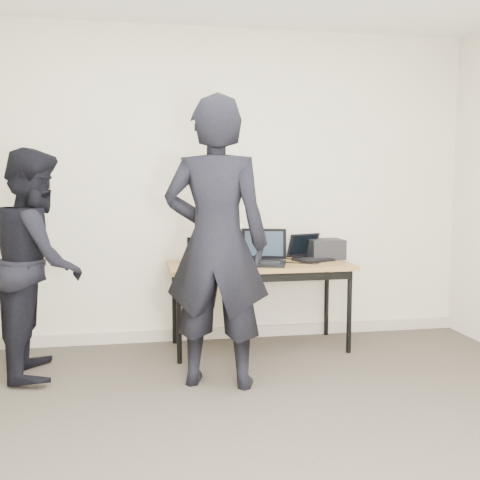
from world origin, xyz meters
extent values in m
cube|color=#423B32|center=(0.00, 0.00, -0.03)|extent=(4.50, 4.50, 0.05)
cube|color=beige|center=(0.00, 2.27, 1.35)|extent=(4.50, 0.05, 2.70)
cube|color=olive|center=(0.32, 1.91, 0.70)|extent=(1.51, 0.68, 0.03)
cylinder|color=black|center=(-0.37, 1.63, 0.34)|extent=(0.04, 0.04, 0.68)
cylinder|color=black|center=(1.01, 1.66, 0.34)|extent=(0.04, 0.04, 0.68)
cylinder|color=black|center=(-0.38, 2.16, 0.34)|extent=(0.04, 0.04, 0.68)
cylinder|color=black|center=(1.00, 2.19, 0.34)|extent=(0.04, 0.04, 0.68)
cube|color=black|center=(0.32, 1.63, 0.64)|extent=(1.40, 0.05, 0.06)
cube|color=beige|center=(-0.15, 1.83, 0.74)|extent=(0.30, 0.25, 0.03)
cube|color=beige|center=(-0.15, 1.80, 0.76)|extent=(0.24, 0.14, 0.01)
cube|color=beige|center=(-0.15, 1.98, 0.86)|extent=(0.30, 0.05, 0.21)
cube|color=black|center=(-0.15, 1.97, 0.86)|extent=(0.26, 0.03, 0.17)
cube|color=beige|center=(-0.15, 1.96, 0.75)|extent=(0.27, 0.02, 0.02)
cube|color=black|center=(0.32, 1.81, 0.73)|extent=(0.44, 0.38, 0.02)
cube|color=black|center=(0.31, 1.78, 0.75)|extent=(0.34, 0.24, 0.01)
cube|color=black|center=(0.37, 1.98, 0.87)|extent=(0.38, 0.19, 0.26)
cube|color=#26333F|center=(0.37, 1.97, 0.88)|extent=(0.32, 0.15, 0.21)
cube|color=black|center=(0.36, 1.94, 0.74)|extent=(0.32, 0.12, 0.02)
cube|color=black|center=(0.80, 1.98, 0.73)|extent=(0.36, 0.32, 0.02)
cube|color=black|center=(0.81, 1.95, 0.74)|extent=(0.28, 0.20, 0.01)
cube|color=black|center=(0.75, 2.11, 0.84)|extent=(0.31, 0.18, 0.21)
cube|color=black|center=(0.75, 2.10, 0.84)|extent=(0.27, 0.15, 0.17)
cube|color=black|center=(0.76, 2.08, 0.74)|extent=(0.26, 0.11, 0.01)
cube|color=brown|center=(0.14, 2.13, 0.84)|extent=(0.38, 0.20, 0.24)
cube|color=brown|center=(0.14, 2.07, 0.94)|extent=(0.37, 0.11, 0.07)
cube|color=brown|center=(0.29, 2.15, 0.82)|extent=(0.03, 0.10, 0.02)
ellipsoid|color=white|center=(0.17, 2.13, 1.00)|extent=(0.14, 0.11, 0.08)
cube|color=black|center=(0.95, 2.09, 0.81)|extent=(0.30, 0.26, 0.17)
cube|color=black|center=(0.10, 1.73, 0.74)|extent=(0.08, 0.06, 0.03)
cube|color=black|center=(0.84, 1.87, 0.72)|extent=(0.18, 0.21, 0.01)
cube|color=black|center=(0.51, 2.10, 0.72)|extent=(0.25, 0.01, 0.01)
cube|color=silver|center=(0.30, 1.79, 0.72)|extent=(0.19, 0.17, 0.01)
cube|color=black|center=(0.61, 1.86, 0.72)|extent=(0.29, 0.18, 0.01)
cube|color=black|center=(-0.11, 1.94, 0.72)|extent=(0.23, 0.25, 0.01)
cube|color=silver|center=(0.08, 1.82, 0.72)|extent=(0.26, 0.11, 0.01)
imported|color=black|center=(-0.14, 1.16, 0.98)|extent=(0.81, 0.65, 1.95)
imported|color=black|center=(-1.38, 1.62, 0.81)|extent=(0.69, 0.85, 1.63)
cube|color=#ADA18F|center=(0.00, 2.23, 0.05)|extent=(4.50, 0.03, 0.10)
camera|label=1|loc=(-0.58, -2.39, 1.38)|focal=40.00mm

